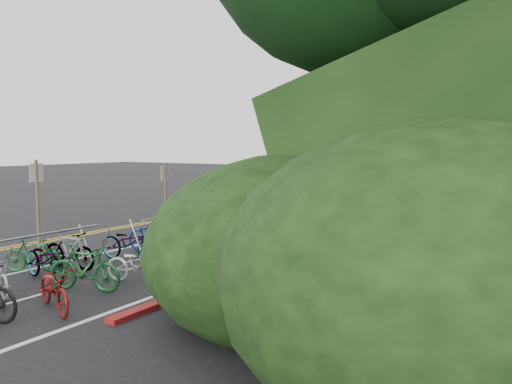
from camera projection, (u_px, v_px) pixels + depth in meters
ground at (21, 262)px, 13.35m from camera, size 120.00×120.00×0.00m
road_markings at (248, 217)px, 21.51m from camera, size 7.47×80.00×0.01m
red_curb at (376, 220)px, 20.41m from camera, size 0.25×28.00×0.10m
bike_rack_front at (50, 247)px, 11.21m from camera, size 1.14×2.67×1.16m
bike_racks_rest at (326, 195)px, 22.62m from camera, size 1.14×23.00×1.17m
signpost_near at (38, 203)px, 13.38m from camera, size 0.08×0.40×2.73m
signposts_rest at (290, 179)px, 24.68m from camera, size 0.08×18.40×2.50m
bike_front at (33, 255)px, 12.21m from camera, size 1.06×1.47×0.87m
bike_valet at (134, 249)px, 12.73m from camera, size 3.32×10.26×1.04m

